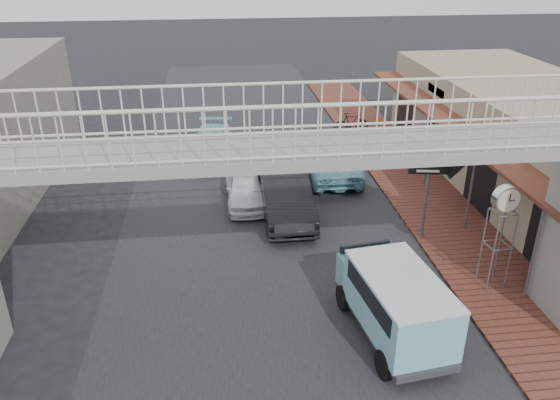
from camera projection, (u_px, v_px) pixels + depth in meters
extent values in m
plane|color=black|center=(271.00, 258.00, 17.39)|extent=(120.00, 120.00, 0.00)
cube|color=black|center=(271.00, 258.00, 17.39)|extent=(10.00, 60.00, 0.01)
cube|color=brown|center=(432.00, 205.00, 20.77)|extent=(3.00, 40.00, 0.10)
cube|color=gray|center=(539.00, 143.00, 21.31)|extent=(6.00, 18.00, 4.00)
cube|color=brown|center=(462.00, 124.00, 20.57)|extent=(1.80, 18.00, 0.12)
cube|color=silver|center=(437.00, 91.00, 23.57)|extent=(0.08, 2.60, 0.90)
cube|color=#B21914|center=(512.00, 140.00, 17.74)|extent=(0.08, 2.20, 0.80)
cube|color=gray|center=(289.00, 150.00, 11.61)|extent=(14.00, 2.00, 0.24)
cube|color=beige|center=(283.00, 108.00, 12.17)|extent=(14.00, 0.08, 1.10)
cube|color=beige|center=(295.00, 135.00, 10.47)|extent=(14.00, 0.08, 1.10)
imported|color=white|center=(245.00, 188.00, 20.84)|extent=(1.48, 3.67, 1.25)
imported|color=black|center=(285.00, 195.00, 19.81)|extent=(1.72, 4.87, 1.60)
imported|color=#6AA1B8|center=(329.00, 162.00, 23.22)|extent=(2.18, 4.72, 1.31)
imported|color=#76C3CC|center=(211.00, 144.00, 25.15)|extent=(2.41, 4.85, 1.35)
cylinder|color=black|center=(344.00, 298.00, 14.89)|extent=(0.33, 0.72, 0.70)
cylinder|color=black|center=(396.00, 289.00, 15.23)|extent=(0.33, 0.72, 0.70)
cylinder|color=black|center=(385.00, 364.00, 12.54)|extent=(0.33, 0.72, 0.70)
cylinder|color=black|center=(445.00, 353.00, 12.89)|extent=(0.33, 0.72, 0.70)
cube|color=#7ABED4|center=(399.00, 303.00, 13.27)|extent=(2.09, 3.37, 1.34)
cube|color=#7ABED4|center=(369.00, 271.00, 14.98)|extent=(1.71, 1.10, 0.89)
cube|color=black|center=(401.00, 291.00, 13.12)|extent=(2.05, 2.79, 0.50)
cube|color=silver|center=(402.00, 279.00, 12.97)|extent=(2.11, 3.37, 0.06)
imported|color=black|center=(414.00, 151.00, 24.88)|extent=(1.61, 0.95, 0.80)
imported|color=black|center=(351.00, 123.00, 28.16)|extent=(1.86, 0.60, 1.11)
cylinder|color=#59595B|center=(482.00, 245.00, 15.64)|extent=(0.04, 0.04, 2.35)
cylinder|color=#59595B|center=(500.00, 243.00, 15.75)|extent=(0.04, 0.04, 2.35)
cylinder|color=#59595B|center=(493.00, 255.00, 15.15)|extent=(0.04, 0.04, 2.35)
cylinder|color=#59595B|center=(511.00, 252.00, 15.25)|extent=(0.04, 0.04, 2.35)
cylinder|color=silver|center=(506.00, 199.00, 14.77)|extent=(0.78, 0.34, 0.76)
cylinder|color=beige|center=(509.00, 201.00, 14.65)|extent=(0.67, 0.09, 0.67)
cylinder|color=beige|center=(503.00, 196.00, 14.90)|extent=(0.67, 0.09, 0.67)
cylinder|color=#59595B|center=(426.00, 193.00, 17.80)|extent=(0.11, 0.11, 3.25)
cube|color=black|center=(431.00, 159.00, 17.26)|extent=(1.34, 0.28, 1.01)
cone|color=black|center=(461.00, 160.00, 17.23)|extent=(0.86, 1.32, 1.23)
cube|color=white|center=(429.00, 161.00, 17.25)|extent=(0.89, 0.15, 0.67)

